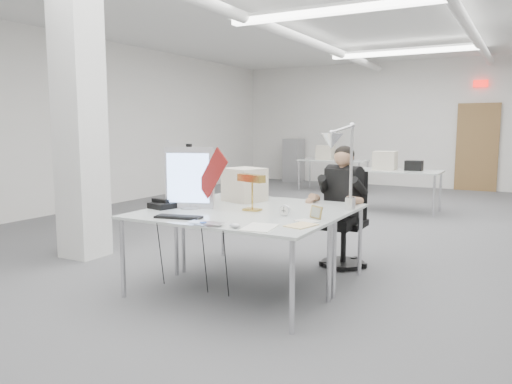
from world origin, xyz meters
TOP-DOWN VIEW (x-y plane):
  - room_shell at (0.04, 0.13)m, footprint 10.04×14.04m
  - desk_main at (0.00, -2.50)m, footprint 1.80×0.90m
  - desk_second at (0.00, -1.60)m, footprint 1.80×0.90m
  - bg_desk_a at (0.20, 3.00)m, footprint 1.60×0.80m
  - bg_desk_b at (-1.80, 5.20)m, footprint 1.60×0.80m
  - filing_cabinet at (-3.50, 6.65)m, footprint 0.45×0.55m
  - office_chair at (0.57, -0.94)m, footprint 0.60×0.60m
  - seated_person at (0.57, -0.99)m, footprint 0.69×0.76m
  - monitor at (-0.55, -2.26)m, footprint 0.47×0.21m
  - pennant at (-0.26, -2.29)m, footprint 0.44×0.16m
  - keyboard at (-0.32, -2.74)m, footprint 0.43×0.22m
  - laptop at (0.07, -2.92)m, footprint 0.31×0.22m
  - mouse at (0.33, -2.86)m, footprint 0.11×0.09m
  - bankers_lamp at (0.05, -2.08)m, footprint 0.32×0.21m
  - desk_phone at (-0.78, -2.39)m, footprint 0.26×0.24m
  - picture_frame_left at (-0.73, -2.24)m, footprint 0.14×0.06m
  - picture_frame_right at (0.73, -2.17)m, footprint 0.14×0.10m
  - desk_clock at (0.44, -2.19)m, footprint 0.10×0.03m
  - paper_stack_a at (0.50, -2.76)m, footprint 0.29×0.37m
  - paper_stack_b at (0.75, -2.53)m, footprint 0.23×0.29m
  - paper_stack_c at (0.72, -2.34)m, footprint 0.23×0.19m
  - beige_monitor at (-0.32, -1.58)m, footprint 0.46×0.45m
  - architect_lamp at (0.85, -1.84)m, footprint 0.43×0.72m

SIDE VIEW (x-z plane):
  - office_chair at x=0.57m, z-range 0.00..0.95m
  - filing_cabinet at x=-3.50m, z-range 0.00..1.20m
  - desk_main at x=0.00m, z-range 0.73..0.75m
  - desk_second at x=0.00m, z-range 0.73..0.75m
  - bg_desk_a at x=0.20m, z-range 0.73..0.75m
  - bg_desk_b at x=-1.80m, z-range 0.73..0.75m
  - paper_stack_c at x=0.72m, z-range 0.76..0.76m
  - paper_stack_a at x=0.50m, z-range 0.76..0.76m
  - paper_stack_b at x=0.75m, z-range 0.76..0.76m
  - keyboard at x=-0.32m, z-range 0.76..0.78m
  - laptop at x=0.07m, z-range 0.76..0.78m
  - mouse at x=0.33m, z-range 0.76..0.79m
  - desk_phone at x=-0.78m, z-range 0.76..0.81m
  - desk_clock at x=0.44m, z-range 0.76..0.85m
  - picture_frame_left at x=-0.73m, z-range 0.75..0.86m
  - picture_frame_right at x=0.73m, z-range 0.75..0.87m
  - seated_person at x=0.57m, z-range 0.43..1.37m
  - bankers_lamp at x=0.05m, z-range 0.75..1.09m
  - beige_monitor at x=-0.32m, z-range 0.75..1.11m
  - monitor at x=-0.55m, z-range 0.75..1.35m
  - pennant at x=-0.26m, z-range 0.87..1.36m
  - architect_lamp at x=0.85m, z-range 0.75..1.63m
  - room_shell at x=0.04m, z-range 0.07..3.31m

